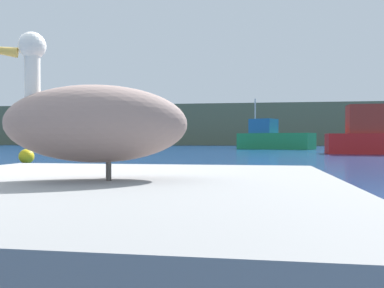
# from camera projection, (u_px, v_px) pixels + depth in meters

# --- Properties ---
(ground_plane) EXTENTS (260.00, 260.00, 0.00)m
(ground_plane) POSITION_uv_depth(u_px,v_px,m) (16.00, 248.00, 3.44)
(ground_plane) COLOR navy
(hillside_backdrop) EXTENTS (140.00, 11.14, 6.30)m
(hillside_backdrop) POSITION_uv_depth(u_px,v_px,m) (241.00, 125.00, 65.42)
(hillside_backdrop) COLOR #5B664C
(hillside_backdrop) RESTS_ON ground
(pier_dock) EXTENTS (2.91, 3.03, 0.68)m
(pier_dock) POSITION_uv_depth(u_px,v_px,m) (100.00, 235.00, 2.46)
(pier_dock) COLOR gray
(pier_dock) RESTS_ON ground
(pelican) EXTENTS (1.36, 0.88, 0.87)m
(pelican) POSITION_uv_depth(u_px,v_px,m) (97.00, 122.00, 2.45)
(pelican) COLOR gray
(pelican) RESTS_ON pier_dock
(fishing_boat_green) EXTENTS (7.22, 5.22, 4.80)m
(fishing_boat_green) POSITION_uv_depth(u_px,v_px,m) (273.00, 138.00, 37.66)
(fishing_boat_green) COLOR #1E8C4C
(fishing_boat_green) RESTS_ON ground
(fishing_boat_red) EXTENTS (7.39, 2.24, 4.74)m
(fishing_boat_red) POSITION_uv_depth(u_px,v_px,m) (384.00, 136.00, 24.92)
(fishing_boat_red) COLOR red
(fishing_boat_red) RESTS_ON ground
(mooring_buoy) EXTENTS (0.56, 0.56, 0.56)m
(mooring_buoy) POSITION_uv_depth(u_px,v_px,m) (26.00, 156.00, 15.07)
(mooring_buoy) COLOR yellow
(mooring_buoy) RESTS_ON ground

